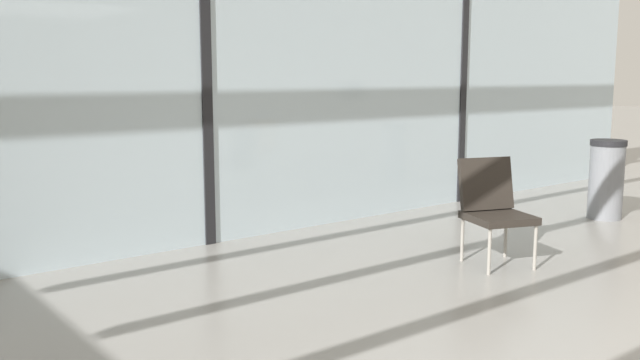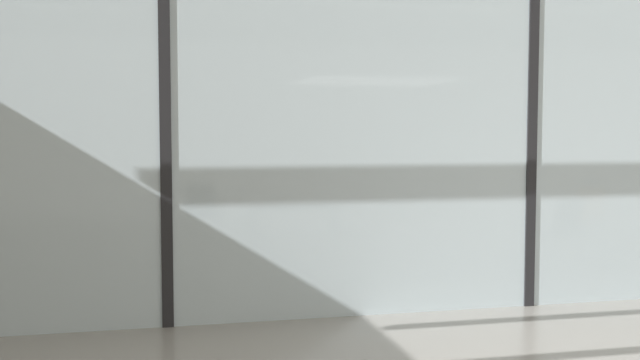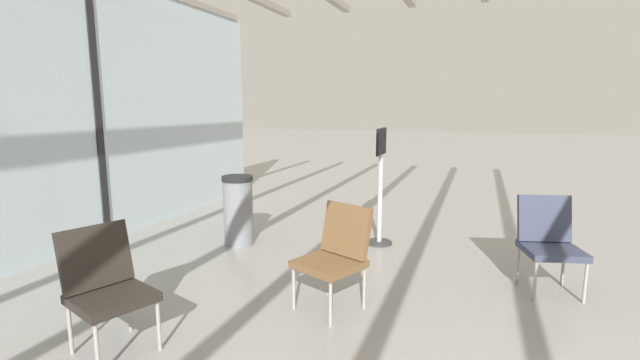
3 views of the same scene
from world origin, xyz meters
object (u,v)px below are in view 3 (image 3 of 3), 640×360
object	(u,v)px
lounge_chair_0	(336,251)
trash_bin	(238,210)
lounge_chair_1	(105,282)
info_sign	(380,190)
lounge_chair_3	(549,238)

from	to	relation	value
lounge_chair_0	trash_bin	bearing A→B (deg)	167.48
lounge_chair_1	info_sign	distance (m)	3.29
lounge_chair_0	lounge_chair_3	bearing A→B (deg)	54.34
lounge_chair_0	trash_bin	xyz separation A→B (m)	(1.24, 1.67, -0.06)
info_sign	lounge_chair_3	bearing A→B (deg)	-114.94
trash_bin	info_sign	size ratio (longest dim) A/B	0.60
lounge_chair_1	trash_bin	world-z (taller)	lounge_chair_1
lounge_chair_3	trash_bin	bearing A→B (deg)	161.19
lounge_chair_0	info_sign	size ratio (longest dim) A/B	0.60
lounge_chair_3	info_sign	distance (m)	1.96
lounge_chair_1	trash_bin	size ratio (longest dim) A/B	1.01
lounge_chair_0	lounge_chair_3	world-z (taller)	same
lounge_chair_0	info_sign	xyz separation A→B (m)	(1.84, 0.03, 0.18)
lounge_chair_0	info_sign	distance (m)	1.85
lounge_chair_0	lounge_chair_1	bearing A→B (deg)	-113.64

